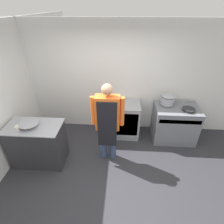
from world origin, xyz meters
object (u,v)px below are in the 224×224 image
object	(u,v)px
mixing_bowl	(29,125)
stock_pot	(168,99)
stove	(174,123)
saute_pan	(189,109)
fridge_unit	(126,119)
plastic_tub	(18,128)
person_cook	(108,120)

from	to	relation	value
mixing_bowl	stock_pot	size ratio (longest dim) A/B	1.12
stock_pot	stove	bearing A→B (deg)	-29.36
stock_pot	saute_pan	distance (m)	0.50
stove	fridge_unit	size ratio (longest dim) A/B	1.13
stove	saute_pan	size ratio (longest dim) A/B	3.59
plastic_tub	stock_pot	bearing A→B (deg)	21.86
stock_pot	saute_pan	bearing A→B (deg)	-30.55
mixing_bowl	saute_pan	xyz separation A→B (m)	(3.23, 0.87, -0.03)
plastic_tub	mixing_bowl	bearing A→B (deg)	24.26
mixing_bowl	stove	bearing A→B (deg)	18.10
mixing_bowl	plastic_tub	distance (m)	0.20
person_cook	mixing_bowl	bearing A→B (deg)	-171.27
person_cook	plastic_tub	bearing A→B (deg)	-169.47
stove	stock_pot	distance (m)	0.63
saute_pan	plastic_tub	bearing A→B (deg)	-164.46
stock_pot	saute_pan	world-z (taller)	stock_pot
mixing_bowl	plastic_tub	bearing A→B (deg)	-155.74
stove	plastic_tub	xyz separation A→B (m)	(-3.21, -1.07, 0.51)
person_cook	saute_pan	distance (m)	1.87
stove	stock_pot	xyz separation A→B (m)	(-0.22, 0.13, 0.58)
person_cook	stock_pot	world-z (taller)	person_cook
fridge_unit	person_cook	distance (m)	1.08
person_cook	plastic_tub	distance (m)	1.69
mixing_bowl	plastic_tub	world-z (taller)	mixing_bowl
fridge_unit	person_cook	bearing A→B (deg)	-114.54
stove	mixing_bowl	size ratio (longest dim) A/B	2.80
stove	person_cook	size ratio (longest dim) A/B	0.57
stove	fridge_unit	bearing A→B (deg)	175.94
saute_pan	stove	bearing A→B (deg)	148.15
stove	person_cook	bearing A→B (deg)	-153.84
mixing_bowl	saute_pan	distance (m)	3.35
fridge_unit	saute_pan	xyz separation A→B (m)	(1.37, -0.21, 0.48)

